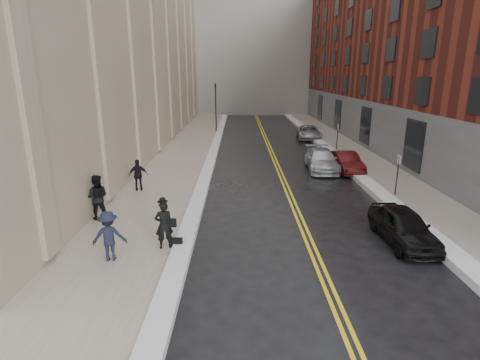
{
  "coord_description": "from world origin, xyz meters",
  "views": [
    {
      "loc": [
        -0.2,
        -10.35,
        6.16
      ],
      "look_at": [
        -0.13,
        5.68,
        1.6
      ],
      "focal_mm": 28.0,
      "sensor_mm": 36.0,
      "label": 1
    }
  ],
  "objects_px": {
    "car_maroon": "(346,162)",
    "car_silver_near": "(321,160)",
    "car_black": "(403,226)",
    "pedestrian_c": "(138,175)",
    "pedestrian_a": "(97,197)",
    "pedestrian_b": "(109,236)",
    "car_silver_far": "(309,132)",
    "pedestrian_main": "(164,225)"
  },
  "relations": [
    {
      "from": "car_black",
      "to": "car_silver_near",
      "type": "height_order",
      "value": "car_silver_near"
    },
    {
      "from": "pedestrian_c",
      "to": "car_silver_near",
      "type": "bearing_deg",
      "value": -167.38
    },
    {
      "from": "car_black",
      "to": "pedestrian_a",
      "type": "xyz_separation_m",
      "value": [
        -12.19,
        2.07,
        0.47
      ]
    },
    {
      "from": "car_silver_near",
      "to": "car_maroon",
      "type": "bearing_deg",
      "value": -15.58
    },
    {
      "from": "car_silver_near",
      "to": "car_silver_far",
      "type": "distance_m",
      "value": 12.44
    },
    {
      "from": "car_silver_near",
      "to": "pedestrian_a",
      "type": "xyz_separation_m",
      "value": [
        -11.5,
        -9.03,
        0.45
      ]
    },
    {
      "from": "car_black",
      "to": "car_silver_near",
      "type": "distance_m",
      "value": 11.12
    },
    {
      "from": "pedestrian_a",
      "to": "pedestrian_b",
      "type": "relative_size",
      "value": 1.14
    },
    {
      "from": "car_black",
      "to": "pedestrian_c",
      "type": "xyz_separation_m",
      "value": [
        -11.5,
        6.14,
        0.34
      ]
    },
    {
      "from": "car_black",
      "to": "pedestrian_main",
      "type": "bearing_deg",
      "value": -177.06
    },
    {
      "from": "car_silver_far",
      "to": "pedestrian_a",
      "type": "height_order",
      "value": "pedestrian_a"
    },
    {
      "from": "car_black",
      "to": "car_maroon",
      "type": "distance_m",
      "value": 10.62
    },
    {
      "from": "car_silver_near",
      "to": "pedestrian_c",
      "type": "relative_size",
      "value": 2.76
    },
    {
      "from": "pedestrian_b",
      "to": "pedestrian_c",
      "type": "xyz_separation_m",
      "value": [
        -1.04,
        7.78,
        -0.01
      ]
    },
    {
      "from": "pedestrian_main",
      "to": "pedestrian_c",
      "type": "distance_m",
      "value": 7.39
    },
    {
      "from": "pedestrian_a",
      "to": "car_silver_near",
      "type": "bearing_deg",
      "value": -149.65
    },
    {
      "from": "car_silver_near",
      "to": "pedestrian_a",
      "type": "bearing_deg",
      "value": -138.82
    },
    {
      "from": "car_maroon",
      "to": "car_silver_near",
      "type": "height_order",
      "value": "car_silver_near"
    },
    {
      "from": "car_silver_near",
      "to": "pedestrian_b",
      "type": "height_order",
      "value": "pedestrian_b"
    },
    {
      "from": "pedestrian_main",
      "to": "pedestrian_b",
      "type": "xyz_separation_m",
      "value": [
        -1.64,
        -0.89,
        -0.01
      ]
    },
    {
      "from": "pedestrian_b",
      "to": "pedestrian_c",
      "type": "bearing_deg",
      "value": -91.44
    },
    {
      "from": "car_black",
      "to": "pedestrian_main",
      "type": "xyz_separation_m",
      "value": [
        -8.83,
        -0.74,
        0.36
      ]
    },
    {
      "from": "car_black",
      "to": "pedestrian_a",
      "type": "bearing_deg",
      "value": 168.54
    },
    {
      "from": "car_maroon",
      "to": "pedestrian_main",
      "type": "distance_m",
      "value": 14.88
    },
    {
      "from": "pedestrian_b",
      "to": "car_silver_far",
      "type": "bearing_deg",
      "value": -123.03
    },
    {
      "from": "pedestrian_a",
      "to": "pedestrian_main",
      "type": "bearing_deg",
      "value": 132.41
    },
    {
      "from": "car_silver_near",
      "to": "car_silver_far",
      "type": "bearing_deg",
      "value": 86.6
    },
    {
      "from": "car_black",
      "to": "car_silver_far",
      "type": "distance_m",
      "value": 23.47
    },
    {
      "from": "car_silver_far",
      "to": "pedestrian_a",
      "type": "xyz_separation_m",
      "value": [
        -12.89,
        -21.39,
        0.48
      ]
    },
    {
      "from": "pedestrian_b",
      "to": "pedestrian_c",
      "type": "distance_m",
      "value": 7.85
    },
    {
      "from": "car_silver_near",
      "to": "pedestrian_a",
      "type": "height_order",
      "value": "pedestrian_a"
    },
    {
      "from": "pedestrian_c",
      "to": "pedestrian_main",
      "type": "bearing_deg",
      "value": 99.27
    },
    {
      "from": "car_black",
      "to": "car_maroon",
      "type": "relative_size",
      "value": 0.99
    },
    {
      "from": "pedestrian_main",
      "to": "car_black",
      "type": "bearing_deg",
      "value": 167.58
    },
    {
      "from": "pedestrian_c",
      "to": "car_maroon",
      "type": "bearing_deg",
      "value": -172.13
    },
    {
      "from": "car_silver_near",
      "to": "pedestrian_a",
      "type": "relative_size",
      "value": 2.39
    },
    {
      "from": "car_black",
      "to": "pedestrian_c",
      "type": "relative_size",
      "value": 2.29
    },
    {
      "from": "pedestrian_c",
      "to": "car_silver_far",
      "type": "bearing_deg",
      "value": -137.17
    },
    {
      "from": "car_maroon",
      "to": "pedestrian_a",
      "type": "distance_m",
      "value": 15.55
    },
    {
      "from": "car_black",
      "to": "car_silver_far",
      "type": "xyz_separation_m",
      "value": [
        0.7,
        23.46,
        -0.01
      ]
    },
    {
      "from": "car_silver_near",
      "to": "car_silver_far",
      "type": "height_order",
      "value": "car_silver_near"
    },
    {
      "from": "pedestrian_b",
      "to": "pedestrian_c",
      "type": "relative_size",
      "value": 1.02
    }
  ]
}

